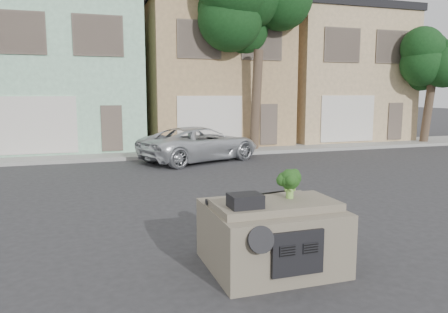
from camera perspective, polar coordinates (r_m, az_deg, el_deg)
ground_plane at (r=10.03m, az=-1.06°, el=-7.86°), size 120.00×120.00×0.00m
sidewalk at (r=20.10m, az=-9.94°, el=0.44°), size 40.00×3.00×0.15m
townhouse_mint at (r=23.74m, az=-20.14°, el=10.21°), size 7.20×8.20×7.55m
townhouse_tan at (r=24.69m, az=-2.17°, el=10.61°), size 7.20×8.20×7.55m
townhouse_beige at (r=27.72m, az=13.14°, el=10.16°), size 7.20×8.20×7.55m
silver_pickup at (r=18.08m, az=-3.10°, el=-0.57°), size 5.63×4.08×1.42m
tree_near at (r=20.61m, az=4.27°, el=12.37°), size 4.40×4.00×8.50m
tree_far at (r=26.07m, az=25.22°, el=8.01°), size 3.20×3.00×6.00m
car_dashboard at (r=7.18m, az=6.12°, el=-9.87°), size 2.00×1.80×1.12m
instrument_hump at (r=6.47m, az=2.79°, el=-5.79°), size 0.48×0.38×0.20m
wiper_arm at (r=7.48m, az=6.95°, el=-4.62°), size 0.69×0.15×0.02m
broccoli at (r=7.07m, az=8.60°, el=-3.49°), size 0.56×0.56×0.48m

